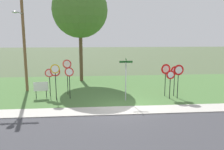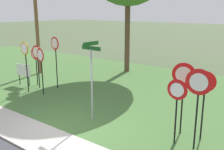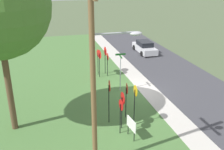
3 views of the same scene
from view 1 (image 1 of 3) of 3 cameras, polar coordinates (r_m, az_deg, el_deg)
The scene contains 17 objects.
ground_plane at distance 15.68m, azimuth 2.43°, elevation -8.06°, with size 160.00×160.00×0.00m, color #4C5B3D.
road_asphalt at distance 11.27m, azimuth 5.73°, elevation -15.53°, with size 44.00×6.40×0.01m, color #3D3D42.
sidewalk_strip at distance 14.92m, azimuth 2.83°, elevation -8.89°, with size 44.00×1.60×0.06m, color #BCB7AD.
grass_median at distance 21.43m, azimuth 0.34°, elevation -3.07°, with size 44.00×12.00×0.04m, color #477038.
stop_sign_near_left at distance 17.45m, azimuth -10.67°, elevation -0.29°, with size 0.68×0.14×2.43m.
stop_sign_near_right at distance 17.34m, azimuth -14.06°, elevation 0.18°, with size 0.68×0.10×2.70m.
stop_sign_far_left at distance 18.21m, azimuth -14.06°, elevation 0.03°, with size 0.76×0.09×2.42m.
stop_sign_far_center at distance 18.57m, azimuth -15.45°, elevation -0.38°, with size 0.67×0.11×2.21m.
stop_sign_far_right at distance 18.62m, azimuth -11.20°, elevation 1.38°, with size 0.70×0.12×2.89m.
yield_sign_near_left at distance 17.94m, azimuth 16.39°, elevation 0.45°, with size 0.82×0.12×2.62m.
yield_sign_near_right at distance 17.72m, azimuth 14.48°, elevation -0.70°, with size 0.68×0.10×2.20m.
yield_sign_far_left at distance 18.61m, azimuth 15.50°, elevation 0.27°, with size 0.70×0.13×2.41m.
yield_sign_far_right at distance 18.36m, azimuth 13.36°, elevation 0.72°, with size 0.80×0.18×2.59m.
street_name_post at distance 16.69m, azimuth 3.50°, elevation -0.23°, with size 0.96×0.82×3.15m.
utility_pole at distance 20.65m, azimuth -21.44°, elevation 9.60°, with size 2.10×2.30×9.15m.
notice_board at distance 18.40m, azimuth -17.42°, elevation -2.98°, with size 1.09×0.18×1.25m.
oak_tree_left at distance 24.27m, azimuth -8.07°, elevation 15.86°, with size 5.68×5.68×10.21m.
Camera 1 is at (-1.98, -14.79, 4.84)m, focal length 36.38 mm.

